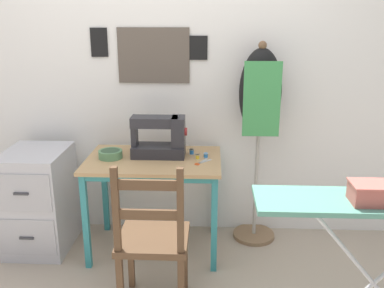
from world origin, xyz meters
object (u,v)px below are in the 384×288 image
at_px(dress_form, 260,104).
at_px(filing_cabinet, 39,200).
at_px(fabric_bowl, 110,154).
at_px(wooden_chair, 153,241).
at_px(sewing_machine, 161,138).
at_px(thread_spool_mid_table, 197,157).
at_px(thread_spool_far_edge, 206,155).
at_px(thread_spool_near_machine, 192,152).
at_px(scissors, 200,163).
at_px(ironing_board, 384,210).
at_px(storage_box, 373,193).

bearing_deg(dress_form, filing_cabinet, -172.81).
height_order(fabric_bowl, wooden_chair, wooden_chair).
distance_m(wooden_chair, filing_cabinet, 1.15).
bearing_deg(wooden_chair, sewing_machine, 91.90).
bearing_deg(thread_spool_mid_table, thread_spool_far_edge, 32.08).
bearing_deg(sewing_machine, thread_spool_near_machine, 13.78).
relative_size(scissors, ironing_board, 0.12).
distance_m(fabric_bowl, storage_box, 1.77).
distance_m(fabric_bowl, ironing_board, 1.80).
bearing_deg(scissors, thread_spool_far_edge, 73.17).
distance_m(fabric_bowl, thread_spool_near_machine, 0.58).
distance_m(filing_cabinet, ironing_board, 2.32).
xyz_separation_m(scissors, storage_box, (0.80, -0.94, 0.20)).
bearing_deg(dress_form, wooden_chair, -127.63).
bearing_deg(thread_spool_far_edge, sewing_machine, 176.19).
height_order(fabric_bowl, scissors, fabric_bowl).
xyz_separation_m(filing_cabinet, ironing_board, (2.06, -0.98, 0.44)).
height_order(thread_spool_near_machine, filing_cabinet, filing_cabinet).
distance_m(scissors, thread_spool_far_edge, 0.12).
distance_m(wooden_chair, dress_form, 1.26).
height_order(thread_spool_near_machine, storage_box, storage_box).
relative_size(thread_spool_near_machine, storage_box, 0.19).
xyz_separation_m(thread_spool_far_edge, ironing_board, (0.84, -1.02, 0.09)).
relative_size(thread_spool_mid_table, ironing_board, 0.03).
relative_size(thread_spool_mid_table, dress_form, 0.02).
height_order(thread_spool_mid_table, dress_form, dress_form).
bearing_deg(thread_spool_near_machine, filing_cabinet, -174.63).
bearing_deg(dress_form, scissors, -145.69).
distance_m(sewing_machine, filing_cabinet, 1.02).
xyz_separation_m(fabric_bowl, filing_cabinet, (-0.55, 0.00, -0.36)).
relative_size(thread_spool_near_machine, filing_cabinet, 0.05).
xyz_separation_m(wooden_chair, dress_form, (0.67, 0.87, 0.62)).
bearing_deg(thread_spool_near_machine, storage_box, -52.39).
xyz_separation_m(fabric_bowl, thread_spool_near_machine, (0.57, 0.11, -0.01)).
xyz_separation_m(scissors, filing_cabinet, (-1.18, 0.08, -0.34)).
xyz_separation_m(thread_spool_near_machine, storage_box, (0.87, -1.13, 0.19)).
xyz_separation_m(thread_spool_near_machine, filing_cabinet, (-1.12, -0.10, -0.35)).
bearing_deg(storage_box, filing_cabinet, 152.76).
bearing_deg(sewing_machine, thread_spool_mid_table, -12.55).
height_order(thread_spool_far_edge, ironing_board, ironing_board).
relative_size(wooden_chair, dress_form, 0.62).
xyz_separation_m(dress_form, storage_box, (0.38, -1.22, -0.15)).
distance_m(sewing_machine, thread_spool_far_edge, 0.34).
height_order(fabric_bowl, thread_spool_near_machine, fabric_bowl).
bearing_deg(storage_box, wooden_chair, 161.44).
distance_m(scissors, dress_form, 0.61).
height_order(wooden_chair, ironing_board, wooden_chair).
height_order(sewing_machine, storage_box, sewing_machine).
distance_m(scissors, wooden_chair, 0.69).
xyz_separation_m(wooden_chair, filing_cabinet, (-0.93, 0.67, -0.07)).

